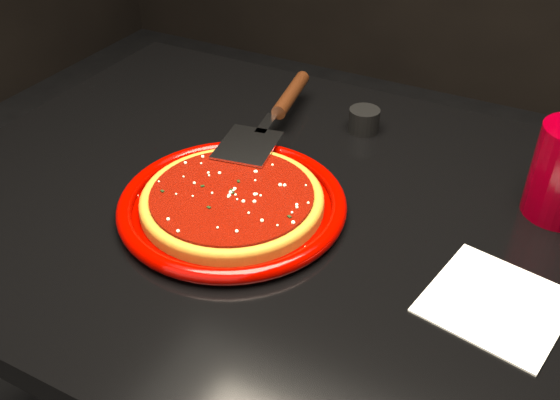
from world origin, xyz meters
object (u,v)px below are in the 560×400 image
(table, at_px, (317,382))
(plate, at_px, (232,204))
(pizza_server, at_px, (273,115))
(ramekin, at_px, (364,120))

(table, relative_size, plate, 3.72)
(plate, relative_size, pizza_server, 0.90)
(pizza_server, distance_m, ramekin, 0.16)
(table, xyz_separation_m, plate, (-0.12, -0.06, 0.39))
(table, height_order, pizza_server, pizza_server)
(table, bearing_deg, ramekin, 99.46)
(pizza_server, bearing_deg, plate, -86.99)
(table, relative_size, ramekin, 22.97)
(pizza_server, relative_size, ramekin, 6.85)
(table, bearing_deg, plate, -154.99)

